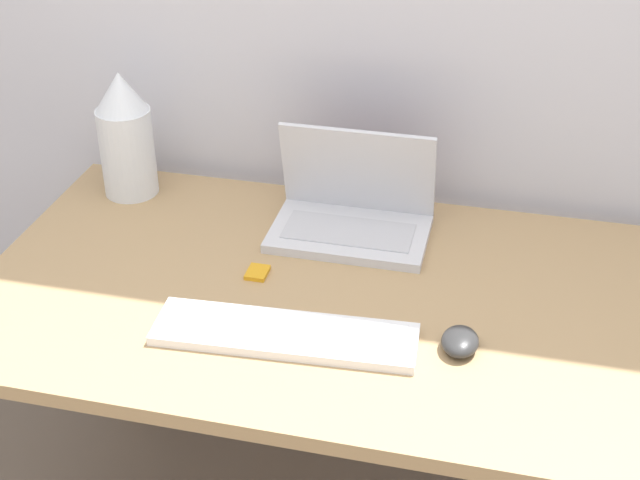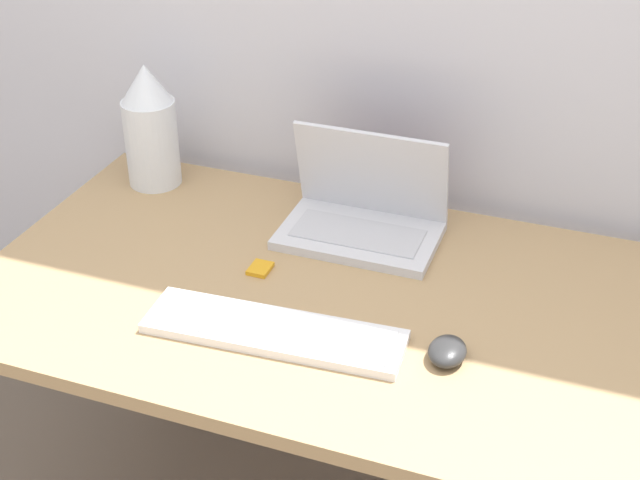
{
  "view_description": "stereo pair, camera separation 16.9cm",
  "coord_description": "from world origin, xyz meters",
  "px_view_note": "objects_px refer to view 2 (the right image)",
  "views": [
    {
      "loc": [
        0.33,
        -0.98,
        1.75
      ],
      "look_at": [
        -0.01,
        0.42,
        0.87
      ],
      "focal_mm": 50.0,
      "sensor_mm": 36.0,
      "label": 1
    },
    {
      "loc": [
        0.49,
        -0.93,
        1.75
      ],
      "look_at": [
        -0.01,
        0.42,
        0.87
      ],
      "focal_mm": 50.0,
      "sensor_mm": 36.0,
      "label": 2
    }
  ],
  "objects_px": {
    "keyboard": "(274,331)",
    "mp3_player": "(260,268)",
    "mouse": "(447,351)",
    "vase": "(150,126)",
    "laptop": "(363,213)"
  },
  "relations": [
    {
      "from": "laptop",
      "to": "mp3_player",
      "type": "relative_size",
      "value": 6.31
    },
    {
      "from": "mouse",
      "to": "mp3_player",
      "type": "relative_size",
      "value": 1.65
    },
    {
      "from": "mouse",
      "to": "mp3_player",
      "type": "height_order",
      "value": "mouse"
    },
    {
      "from": "mouse",
      "to": "mp3_player",
      "type": "xyz_separation_m",
      "value": [
        -0.41,
        0.14,
        -0.01
      ]
    },
    {
      "from": "mouse",
      "to": "vase",
      "type": "distance_m",
      "value": 0.9
    },
    {
      "from": "laptop",
      "to": "mouse",
      "type": "bearing_deg",
      "value": -52.99
    },
    {
      "from": "laptop",
      "to": "mouse",
      "type": "relative_size",
      "value": 3.81
    },
    {
      "from": "laptop",
      "to": "keyboard",
      "type": "relative_size",
      "value": 0.69
    },
    {
      "from": "laptop",
      "to": "mouse",
      "type": "xyz_separation_m",
      "value": [
        0.27,
        -0.35,
        -0.03
      ]
    },
    {
      "from": "keyboard",
      "to": "vase",
      "type": "distance_m",
      "value": 0.68
    },
    {
      "from": "keyboard",
      "to": "mp3_player",
      "type": "bearing_deg",
      "value": 120.08
    },
    {
      "from": "vase",
      "to": "mp3_player",
      "type": "relative_size",
      "value": 5.56
    },
    {
      "from": "keyboard",
      "to": "vase",
      "type": "relative_size",
      "value": 1.65
    },
    {
      "from": "keyboard",
      "to": "mp3_player",
      "type": "relative_size",
      "value": 9.17
    },
    {
      "from": "laptop",
      "to": "mp3_player",
      "type": "bearing_deg",
      "value": -125.62
    }
  ]
}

